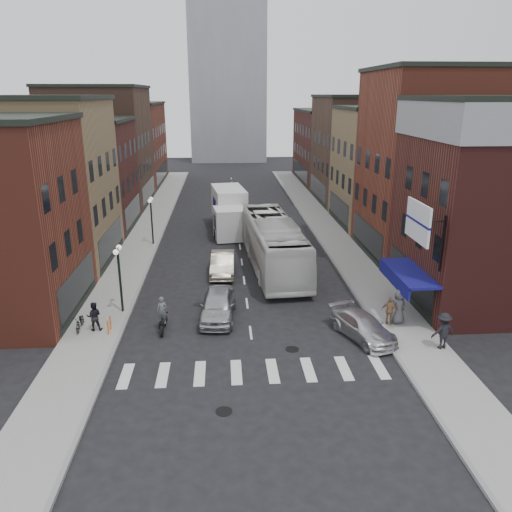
# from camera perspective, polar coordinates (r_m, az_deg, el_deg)

# --- Properties ---
(ground) EXTENTS (160.00, 160.00, 0.00)m
(ground) POSITION_cam_1_polar(r_m,az_deg,el_deg) (26.56, -0.49, -9.72)
(ground) COLOR black
(ground) RESTS_ON ground
(sidewalk_left) EXTENTS (3.00, 74.00, 0.15)m
(sidewalk_left) POSITION_cam_1_polar(r_m,az_deg,el_deg) (47.64, -12.36, 2.66)
(sidewalk_left) COLOR gray
(sidewalk_left) RESTS_ON ground
(sidewalk_right) EXTENTS (3.00, 74.00, 0.15)m
(sidewalk_right) POSITION_cam_1_polar(r_m,az_deg,el_deg) (48.12, 8.11, 3.06)
(sidewalk_right) COLOR gray
(sidewalk_right) RESTS_ON ground
(curb_left) EXTENTS (0.20, 74.00, 0.16)m
(curb_left) POSITION_cam_1_polar(r_m,az_deg,el_deg) (47.45, -10.56, 2.62)
(curb_left) COLOR gray
(curb_left) RESTS_ON ground
(curb_right) EXTENTS (0.20, 74.00, 0.16)m
(curb_right) POSITION_cam_1_polar(r_m,az_deg,el_deg) (47.85, 6.34, 2.95)
(curb_right) COLOR gray
(curb_right) RESTS_ON ground
(crosswalk_stripes) EXTENTS (12.00, 2.20, 0.01)m
(crosswalk_stripes) POSITION_cam_1_polar(r_m,az_deg,el_deg) (23.95, -0.05, -13.06)
(crosswalk_stripes) COLOR silver
(crosswalk_stripes) RESTS_ON ground
(bldg_left_mid_a) EXTENTS (10.30, 10.20, 12.30)m
(bldg_left_mid_a) POSITION_cam_1_polar(r_m,az_deg,el_deg) (40.35, -23.78, 7.66)
(bldg_left_mid_a) COLOR #A08458
(bldg_left_mid_a) RESTS_ON ground
(bldg_left_mid_b) EXTENTS (10.30, 10.20, 10.30)m
(bldg_left_mid_b) POSITION_cam_1_polar(r_m,az_deg,el_deg) (49.91, -19.91, 8.67)
(bldg_left_mid_b) COLOR #481C19
(bldg_left_mid_b) RESTS_ON ground
(bldg_left_far_a) EXTENTS (10.30, 12.20, 13.30)m
(bldg_left_far_a) POSITION_cam_1_polar(r_m,az_deg,el_deg) (60.30, -17.29, 11.82)
(bldg_left_far_a) COLOR #492F24
(bldg_left_far_a) RESTS_ON ground
(bldg_left_far_b) EXTENTS (10.30, 16.20, 11.30)m
(bldg_left_far_b) POSITION_cam_1_polar(r_m,az_deg,el_deg) (74.04, -14.80, 12.27)
(bldg_left_far_b) COLOR maroon
(bldg_left_far_b) RESTS_ON ground
(bldg_right_corner) EXTENTS (10.30, 9.20, 12.30)m
(bldg_right_corner) POSITION_cam_1_polar(r_m,az_deg,el_deg) (32.99, 26.07, 5.34)
(bldg_right_corner) COLOR #481C19
(bldg_right_corner) RESTS_ON ground
(bldg_right_mid_a) EXTENTS (10.30, 10.20, 14.30)m
(bldg_right_mid_a) POSITION_cam_1_polar(r_m,az_deg,el_deg) (41.21, 19.85, 9.72)
(bldg_right_mid_a) COLOR maroon
(bldg_right_mid_a) RESTS_ON ground
(bldg_right_mid_b) EXTENTS (10.30, 10.20, 11.30)m
(bldg_right_mid_b) POSITION_cam_1_polar(r_m,az_deg,el_deg) (50.65, 15.24, 9.80)
(bldg_right_mid_b) COLOR #A08458
(bldg_right_mid_b) RESTS_ON ground
(bldg_right_far_a) EXTENTS (10.30, 12.20, 12.30)m
(bldg_right_far_a) POSITION_cam_1_polar(r_m,az_deg,el_deg) (61.03, 11.96, 11.82)
(bldg_right_far_a) COLOR #492F24
(bldg_right_far_a) RESTS_ON ground
(bldg_right_far_b) EXTENTS (10.30, 16.20, 10.30)m
(bldg_right_far_b) POSITION_cam_1_polar(r_m,az_deg,el_deg) (74.64, 9.02, 12.28)
(bldg_right_far_b) COLOR #481C19
(bldg_right_far_b) RESTS_ON ground
(awning_blue) EXTENTS (1.80, 5.00, 0.78)m
(awning_blue) POSITION_cam_1_polar(r_m,az_deg,el_deg) (29.58, 16.74, -1.99)
(awning_blue) COLOR navy
(awning_blue) RESTS_ON ground
(billboard_sign) EXTENTS (1.52, 3.00, 3.70)m
(billboard_sign) POSITION_cam_1_polar(r_m,az_deg,el_deg) (26.69, 18.18, 3.61)
(billboard_sign) COLOR black
(billboard_sign) RESTS_ON ground
(distant_tower) EXTENTS (14.00, 14.00, 50.00)m
(distant_tower) POSITION_cam_1_polar(r_m,az_deg,el_deg) (102.25, -3.39, 25.12)
(distant_tower) COLOR #9399A0
(distant_tower) RESTS_ON ground
(streetlamp_near) EXTENTS (0.32, 1.22, 4.11)m
(streetlamp_near) POSITION_cam_1_polar(r_m,az_deg,el_deg) (29.67, -15.40, -1.22)
(streetlamp_near) COLOR black
(streetlamp_near) RESTS_ON ground
(streetlamp_far) EXTENTS (0.32, 1.22, 4.11)m
(streetlamp_far) POSITION_cam_1_polar(r_m,az_deg,el_deg) (42.96, -11.89, 4.94)
(streetlamp_far) COLOR black
(streetlamp_far) RESTS_ON ground
(bike_rack) EXTENTS (0.08, 0.68, 0.80)m
(bike_rack) POSITION_cam_1_polar(r_m,az_deg,el_deg) (28.14, -16.44, -7.59)
(bike_rack) COLOR #D8590C
(bike_rack) RESTS_ON sidewalk_left
(box_truck) EXTENTS (3.46, 9.24, 3.90)m
(box_truck) POSITION_cam_1_polar(r_m,az_deg,el_deg) (46.86, -3.09, 5.14)
(box_truck) COLOR silver
(box_truck) RESTS_ON ground
(motorcycle_rider) EXTENTS (0.59, 1.97, 2.01)m
(motorcycle_rider) POSITION_cam_1_polar(r_m,az_deg,el_deg) (27.69, -10.64, -6.68)
(motorcycle_rider) COLOR black
(motorcycle_rider) RESTS_ON ground
(transit_bus) EXTENTS (4.06, 13.71, 3.77)m
(transit_bus) POSITION_cam_1_polar(r_m,az_deg,el_deg) (36.65, 1.99, 1.41)
(transit_bus) COLOR silver
(transit_bus) RESTS_ON ground
(sedan_left_near) EXTENTS (2.29, 4.91, 1.63)m
(sedan_left_near) POSITION_cam_1_polar(r_m,az_deg,el_deg) (28.88, -4.40, -5.60)
(sedan_left_near) COLOR #B0B0B5
(sedan_left_near) RESTS_ON ground
(sedan_left_far) EXTENTS (1.81, 4.75, 1.55)m
(sedan_left_far) POSITION_cam_1_polar(r_m,az_deg,el_deg) (35.84, -3.84, -0.88)
(sedan_left_far) COLOR #B8AC95
(sedan_left_far) RESTS_ON ground
(curb_car) EXTENTS (3.30, 4.79, 1.29)m
(curb_car) POSITION_cam_1_polar(r_m,az_deg,el_deg) (27.22, 12.13, -7.92)
(curb_car) COLOR silver
(curb_car) RESTS_ON ground
(parked_bicycle) EXTENTS (0.67, 1.66, 0.86)m
(parked_bicycle) POSITION_cam_1_polar(r_m,az_deg,el_deg) (28.96, -19.47, -7.09)
(parked_bicycle) COLOR black
(parked_bicycle) RESTS_ON sidewalk_left
(ped_left_solo) EXTENTS (0.83, 0.54, 1.62)m
(ped_left_solo) POSITION_cam_1_polar(r_m,az_deg,el_deg) (28.44, -18.03, -6.57)
(ped_left_solo) COLOR black
(ped_left_solo) RESTS_ON sidewalk_left
(ped_right_a) EXTENTS (1.33, 0.83, 1.91)m
(ped_right_a) POSITION_cam_1_polar(r_m,az_deg,el_deg) (26.86, 20.61, -8.00)
(ped_right_a) COLOR black
(ped_right_a) RESTS_ON sidewalk_right
(ped_right_b) EXTENTS (1.05, 0.89, 1.61)m
(ped_right_b) POSITION_cam_1_polar(r_m,az_deg,el_deg) (28.70, 15.06, -6.06)
(ped_right_b) COLOR #976C4D
(ped_right_b) RESTS_ON sidewalk_right
(ped_right_c) EXTENTS (1.12, 0.91, 1.98)m
(ped_right_c) POSITION_cam_1_polar(r_m,az_deg,el_deg) (28.89, 16.00, -5.58)
(ped_right_c) COLOR #4E5055
(ped_right_c) RESTS_ON sidewalk_right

